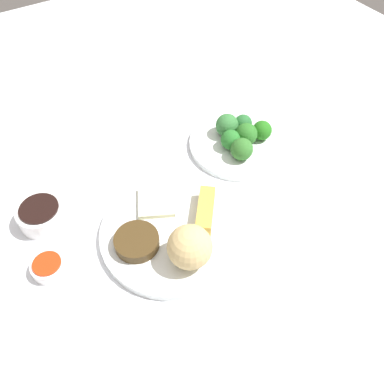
# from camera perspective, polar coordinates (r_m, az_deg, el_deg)

# --- Properties ---
(tabletop) EXTENTS (2.20, 2.20, 0.02)m
(tabletop) POSITION_cam_1_polar(r_m,az_deg,el_deg) (0.82, -4.78, -6.25)
(tabletop) COLOR white
(tabletop) RESTS_ON ground
(main_plate) EXTENTS (0.29, 0.29, 0.02)m
(main_plate) POSITION_cam_1_polar(r_m,az_deg,el_deg) (0.80, -2.80, -5.70)
(main_plate) COLOR white
(main_plate) RESTS_ON tabletop
(rice_scoop) EXTENTS (0.08, 0.08, 0.08)m
(rice_scoop) POSITION_cam_1_polar(r_m,az_deg,el_deg) (0.72, -0.32, -7.81)
(rice_scoop) COLOR tan
(rice_scoop) RESTS_ON main_plate
(spring_roll) EXTENTS (0.10, 0.09, 0.03)m
(spring_roll) POSITION_cam_1_polar(r_m,az_deg,el_deg) (0.80, 1.92, -2.68)
(spring_roll) COLOR gold
(spring_roll) RESTS_ON main_plate
(crab_rangoon_wonton) EXTENTS (0.10, 0.10, 0.01)m
(crab_rangoon_wonton) POSITION_cam_1_polar(r_m,az_deg,el_deg) (0.83, -5.10, -1.42)
(crab_rangoon_wonton) COLOR beige
(crab_rangoon_wonton) RESTS_ON main_plate
(stir_fry_heap) EXTENTS (0.09, 0.09, 0.02)m
(stir_fry_heap) POSITION_cam_1_polar(r_m,az_deg,el_deg) (0.77, -7.86, -7.00)
(stir_fry_heap) COLOR #412F15
(stir_fry_heap) RESTS_ON main_plate
(broccoli_plate) EXTENTS (0.23, 0.23, 0.01)m
(broccoli_plate) POSITION_cam_1_polar(r_m,az_deg,el_deg) (0.97, 6.55, 6.80)
(broccoli_plate) COLOR white
(broccoli_plate) RESTS_ON tabletop
(broccoli_floret_0) EXTENTS (0.05, 0.05, 0.05)m
(broccoli_floret_0) POSITION_cam_1_polar(r_m,az_deg,el_deg) (0.97, 5.01, 9.44)
(broccoli_floret_0) COLOR #337337
(broccoli_floret_0) RESTS_ON broccoli_plate
(broccoli_floret_1) EXTENTS (0.05, 0.05, 0.05)m
(broccoli_floret_1) POSITION_cam_1_polar(r_m,az_deg,el_deg) (0.95, 7.72, 8.15)
(broccoli_floret_1) COLOR #286A23
(broccoli_floret_1) RESTS_ON broccoli_plate
(broccoli_floret_2) EXTENTS (0.05, 0.05, 0.05)m
(broccoli_floret_2) POSITION_cam_1_polar(r_m,az_deg,el_deg) (0.91, 7.09, 6.07)
(broccoli_floret_2) COLOR #2F6C28
(broccoli_floret_2) RESTS_ON broccoli_plate
(broccoli_floret_3) EXTENTS (0.05, 0.05, 0.05)m
(broccoli_floret_3) POSITION_cam_1_polar(r_m,az_deg,el_deg) (0.97, 9.93, 8.63)
(broccoli_floret_3) COLOR #236C19
(broccoli_floret_3) RESTS_ON broccoli_plate
(broccoli_floret_4) EXTENTS (0.05, 0.05, 0.05)m
(broccoli_floret_4) POSITION_cam_1_polar(r_m,az_deg,el_deg) (0.94, 5.53, 7.40)
(broccoli_floret_4) COLOR #267028
(broccoli_floret_4) RESTS_ON broccoli_plate
(broccoli_floret_5) EXTENTS (0.04, 0.04, 0.04)m
(broccoli_floret_5) POSITION_cam_1_polar(r_m,az_deg,el_deg) (0.99, 7.28, 9.65)
(broccoli_floret_5) COLOR #26652F
(broccoli_floret_5) RESTS_ON broccoli_plate
(soy_sauce_bowl) EXTENTS (0.09, 0.09, 0.04)m
(soy_sauce_bowl) POSITION_cam_1_polar(r_m,az_deg,el_deg) (0.86, -20.57, -3.10)
(soy_sauce_bowl) COLOR white
(soy_sauce_bowl) RESTS_ON tabletop
(soy_sauce_bowl_liquid) EXTENTS (0.08, 0.08, 0.00)m
(soy_sauce_bowl_liquid) POSITION_cam_1_polar(r_m,az_deg,el_deg) (0.85, -20.97, -2.20)
(soy_sauce_bowl_liquid) COLOR black
(soy_sauce_bowl_liquid) RESTS_ON soy_sauce_bowl
(sauce_ramekin_sweet_and_sour) EXTENTS (0.06, 0.06, 0.02)m
(sauce_ramekin_sweet_and_sour) POSITION_cam_1_polar(r_m,az_deg,el_deg) (0.80, -19.70, -10.02)
(sauce_ramekin_sweet_and_sour) COLOR white
(sauce_ramekin_sweet_and_sour) RESTS_ON tabletop
(sauce_ramekin_sweet_and_sour_liquid) EXTENTS (0.05, 0.05, 0.00)m
(sauce_ramekin_sweet_and_sour_liquid) POSITION_cam_1_polar(r_m,az_deg,el_deg) (0.79, -19.96, -9.53)
(sauce_ramekin_sweet_and_sour_liquid) COLOR red
(sauce_ramekin_sweet_and_sour_liquid) RESTS_ON sauce_ramekin_sweet_and_sour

